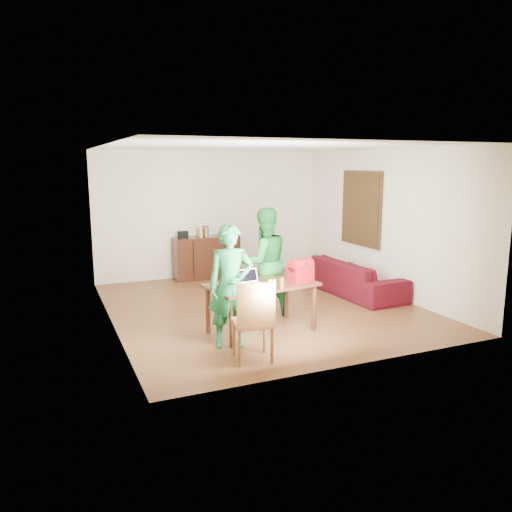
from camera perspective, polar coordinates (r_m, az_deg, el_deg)
name	(u,v)px	position (r m, az deg, el deg)	size (l,w,h in m)	color
room	(260,231)	(8.50, 0.45, 2.91)	(5.20, 5.70, 2.90)	#472C11
table	(261,289)	(7.25, 0.63, -3.84)	(1.66, 1.09, 0.73)	black
chair	(253,337)	(6.30, -0.36, -9.25)	(0.54, 0.53, 1.04)	brown
person_near	(231,286)	(6.64, -2.91, -3.45)	(0.61, 0.40, 1.66)	#13592B
person_far	(264,262)	(8.00, 0.93, -0.71)	(0.85, 0.66, 1.75)	#156120
laptop	(252,282)	(7.16, -0.41, -2.94)	(0.31, 0.23, 0.21)	white
bananas	(272,288)	(6.85, 1.85, -3.66)	(0.16, 0.10, 0.06)	gold
bottle	(282,282)	(6.91, 2.95, -3.03)	(0.06, 0.06, 0.18)	#523012
red_bag	(301,272)	(7.35, 5.13, -1.89)	(0.37, 0.21, 0.27)	maroon
sofa	(354,277)	(9.60, 11.12, -2.38)	(2.20, 0.86, 0.64)	#3C0807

